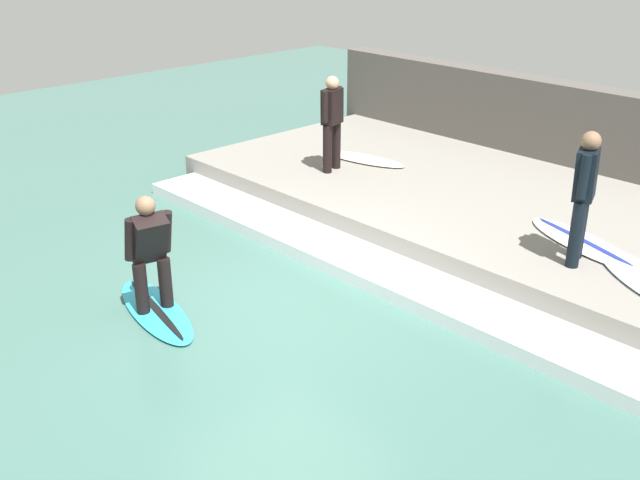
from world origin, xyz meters
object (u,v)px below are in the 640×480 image
Objects in this scene: surfboard_riding at (156,310)px; surfer_waiting_far at (584,191)px; surfer_riding at (150,248)px; surfer_waiting_near at (332,118)px; surfboard_waiting_far at (583,242)px; surfboard_waiting_near at (364,159)px.

surfer_waiting_far is (4.11, -3.19, 1.35)m from surfboard_riding.
surfboard_riding is 1.35× the size of surfer_riding.
surfer_waiting_far is (4.11, -3.19, 0.52)m from surfer_riding.
surfboard_riding is 1.23× the size of surfer_waiting_near.
surfboard_waiting_far is (0.56, 0.18, -0.91)m from surfer_waiting_far.
surfer_waiting_near is at bearing 18.57° from surfer_riding.
surfer_waiting_near is at bearing 85.71° from surfer_waiting_far.
surfboard_waiting_far reaches higher than surfboard_riding.
surfer_waiting_far is at bearing -94.29° from surfer_waiting_near.
surfer_waiting_near is 4.60m from surfboard_waiting_far.
surfer_riding is 5.23m from surfer_waiting_far.
surfer_waiting_far is 0.86× the size of surfboard_waiting_far.
surfer_waiting_near is 0.95× the size of surfer_waiting_far.
surfer_waiting_far is at bearing -162.38° from surfboard_waiting_far.
surfer_waiting_far is (-1.14, -4.68, 0.91)m from surfboard_waiting_near.
surfer_waiting_near is at bearing 18.57° from surfboard_riding.
surfer_waiting_far reaches higher than surfboard_waiting_far.
surfer_waiting_near reaches higher than surfboard_waiting_far.
surfboard_riding is 5.47m from surfboard_waiting_near.
surfer_waiting_far reaches higher than surfboard_waiting_near.
surfboard_waiting_near reaches higher than surfboard_riding.
surfboard_waiting_near is 4.90m from surfer_waiting_far.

